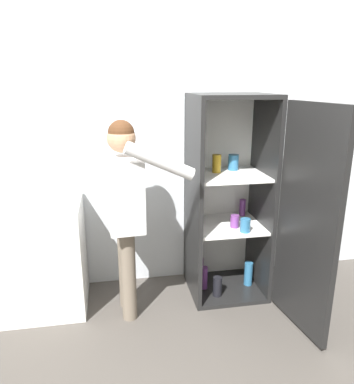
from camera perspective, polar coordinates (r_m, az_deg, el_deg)
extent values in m
plane|color=#4C4742|center=(3.04, 5.92, -20.89)|extent=(12.00, 12.00, 0.00)
cube|color=silver|center=(3.41, 2.02, 6.98)|extent=(7.00, 0.06, 2.55)
cube|color=black|center=(3.59, 7.23, -14.13)|extent=(0.65, 0.61, 0.04)
cube|color=black|center=(3.09, 8.42, 14.30)|extent=(0.65, 0.61, 0.04)
cube|color=white|center=(3.50, 6.36, 0.40)|extent=(0.65, 0.03, 1.68)
cube|color=black|center=(3.16, 2.46, -1.31)|extent=(0.04, 0.61, 1.68)
cube|color=black|center=(3.34, 12.81, -0.70)|extent=(0.03, 0.61, 1.68)
cube|color=white|center=(3.32, 7.62, -5.02)|extent=(0.58, 0.54, 0.02)
cube|color=white|center=(3.18, 7.93, 2.60)|extent=(0.58, 0.54, 0.02)
cube|color=black|center=(2.85, 19.16, -4.27)|extent=(0.13, 0.65, 1.68)
cylinder|color=teal|center=(3.30, 8.58, 4.50)|extent=(0.09, 0.09, 0.14)
cylinder|color=#723884|center=(3.47, 4.17, -12.90)|extent=(0.06, 0.06, 0.21)
cylinder|color=#723884|center=(3.23, 8.78, -4.44)|extent=(0.07, 0.07, 0.11)
cylinder|color=#723884|center=(3.65, 3.32, -11.44)|extent=(0.09, 0.09, 0.19)
cylinder|color=#B78C1E|center=(3.19, 6.05, 4.34)|extent=(0.08, 0.08, 0.15)
cylinder|color=#723884|center=(3.51, 9.93, -2.35)|extent=(0.06, 0.06, 0.15)
cylinder|color=teal|center=(3.57, 10.82, -12.11)|extent=(0.08, 0.08, 0.22)
cylinder|color=teal|center=(3.15, 10.36, -5.03)|extent=(0.08, 0.08, 0.12)
cylinder|color=black|center=(3.38, 6.17, -14.11)|extent=(0.08, 0.08, 0.17)
cylinder|color=#726656|center=(3.19, -7.86, -10.86)|extent=(0.12, 0.12, 0.76)
cylinder|color=#726656|center=(3.03, -7.40, -12.45)|extent=(0.12, 0.12, 0.76)
cube|color=silver|center=(2.86, -8.13, -0.02)|extent=(0.29, 0.48, 0.54)
sphere|color=tan|center=(2.77, -8.48, 8.09)|extent=(0.21, 0.21, 0.21)
sphere|color=#4C2D19|center=(2.76, -8.51, 8.85)|extent=(0.19, 0.19, 0.19)
cylinder|color=silver|center=(3.11, -8.69, 0.81)|extent=(0.09, 0.09, 0.51)
cylinder|color=silver|center=(2.58, -2.61, 4.71)|extent=(0.51, 0.13, 0.30)
cube|color=white|center=(3.31, -20.23, -9.29)|extent=(0.72, 0.59, 0.91)
cylinder|color=white|center=(3.04, -18.44, -1.36)|extent=(0.15, 0.15, 0.08)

